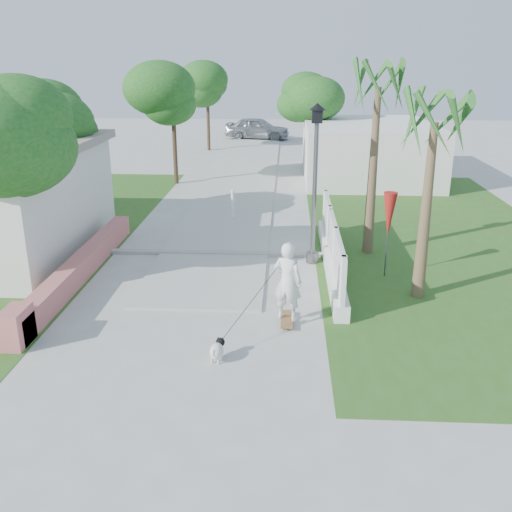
# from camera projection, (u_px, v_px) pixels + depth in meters

# --- Properties ---
(ground) EXTENTS (90.00, 90.00, 0.00)m
(ground) POSITION_uv_depth(u_px,v_px,m) (177.00, 354.00, 11.33)
(ground) COLOR #B7B7B2
(ground) RESTS_ON ground
(path_strip) EXTENTS (3.20, 36.00, 0.06)m
(path_strip) POSITION_uv_depth(u_px,v_px,m) (247.00, 168.00, 30.17)
(path_strip) COLOR #B7B7B2
(path_strip) RESTS_ON ground
(curb) EXTENTS (6.50, 0.25, 0.10)m
(curb) POSITION_uv_depth(u_px,v_px,m) (214.00, 253.00, 16.97)
(curb) COLOR #999993
(curb) RESTS_ON ground
(grass_left) EXTENTS (8.00, 20.00, 0.01)m
(grass_left) POSITION_uv_depth(u_px,v_px,m) (15.00, 231.00, 19.22)
(grass_left) COLOR #33561B
(grass_left) RESTS_ON ground
(grass_right) EXTENTS (8.00, 20.00, 0.01)m
(grass_right) POSITION_uv_depth(u_px,v_px,m) (436.00, 238.00, 18.51)
(grass_right) COLOR #33561B
(grass_right) RESTS_ON ground
(pink_wall) EXTENTS (0.45, 8.20, 0.80)m
(pink_wall) POSITION_uv_depth(u_px,v_px,m) (75.00, 272.00, 14.74)
(pink_wall) COLOR #C06266
(pink_wall) RESTS_ON ground
(lattice_fence) EXTENTS (0.35, 7.00, 1.50)m
(lattice_fence) POSITION_uv_depth(u_px,v_px,m) (332.00, 250.00, 15.69)
(lattice_fence) COLOR white
(lattice_fence) RESTS_ON ground
(building_right) EXTENTS (6.00, 8.00, 2.60)m
(building_right) POSITION_uv_depth(u_px,v_px,m) (367.00, 150.00, 27.56)
(building_right) COLOR silver
(building_right) RESTS_ON ground
(street_lamp) EXTENTS (0.44, 0.44, 4.44)m
(street_lamp) POSITION_uv_depth(u_px,v_px,m) (315.00, 179.00, 15.56)
(street_lamp) COLOR #59595E
(street_lamp) RESTS_ON ground
(bollard) EXTENTS (0.14, 0.14, 1.09)m
(bollard) POSITION_uv_depth(u_px,v_px,m) (233.00, 203.00, 20.55)
(bollard) COLOR white
(bollard) RESTS_ON ground
(patio_umbrella) EXTENTS (0.36, 0.36, 2.30)m
(patio_umbrella) POSITION_uv_depth(u_px,v_px,m) (389.00, 216.00, 14.77)
(patio_umbrella) COLOR #59595E
(patio_umbrella) RESTS_ON ground
(tree_left_near) EXTENTS (3.60, 3.60, 5.28)m
(tree_left_near) POSITION_uv_depth(u_px,v_px,m) (0.00, 138.00, 13.10)
(tree_left_near) COLOR #4C3826
(tree_left_near) RESTS_ON ground
(tree_left_mid) EXTENTS (3.20, 3.20, 4.85)m
(tree_left_mid) POSITION_uv_depth(u_px,v_px,m) (53.00, 125.00, 18.44)
(tree_left_mid) COLOR #4C3826
(tree_left_mid) RESTS_ON ground
(tree_path_left) EXTENTS (3.40, 3.40, 5.23)m
(tree_path_left) POSITION_uv_depth(u_px,v_px,m) (173.00, 99.00, 25.28)
(tree_path_left) COLOR #4C3826
(tree_path_left) RESTS_ON ground
(tree_path_right) EXTENTS (3.00, 3.00, 4.79)m
(tree_path_right) POSITION_uv_depth(u_px,v_px,m) (310.00, 100.00, 28.84)
(tree_path_right) COLOR #4C3826
(tree_path_right) RESTS_ON ground
(tree_path_far) EXTENTS (3.20, 3.20, 5.17)m
(tree_path_far) POSITION_uv_depth(u_px,v_px,m) (208.00, 87.00, 34.69)
(tree_path_far) COLOR #4C3826
(tree_path_far) RESTS_ON ground
(palm_far) EXTENTS (1.80, 1.80, 5.30)m
(palm_far) POSITION_uv_depth(u_px,v_px,m) (378.00, 99.00, 15.74)
(palm_far) COLOR brown
(palm_far) RESTS_ON ground
(palm_near) EXTENTS (1.80, 1.80, 4.70)m
(palm_near) POSITION_uv_depth(u_px,v_px,m) (434.00, 133.00, 12.76)
(palm_near) COLOR brown
(palm_near) RESTS_ON ground
(skateboarder) EXTENTS (1.72, 2.00, 1.88)m
(skateboarder) POSITION_uv_depth(u_px,v_px,m) (258.00, 299.00, 11.86)
(skateboarder) COLOR olive
(skateboarder) RESTS_ON ground
(dog) EXTENTS (0.36, 0.60, 0.42)m
(dog) POSITION_uv_depth(u_px,v_px,m) (217.00, 350.00, 11.02)
(dog) COLOR silver
(dog) RESTS_ON ground
(parked_car) EXTENTS (4.79, 2.67, 1.54)m
(parked_car) POSITION_uv_depth(u_px,v_px,m) (257.00, 128.00, 40.48)
(parked_car) COLOR #A7AAAF
(parked_car) RESTS_ON ground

